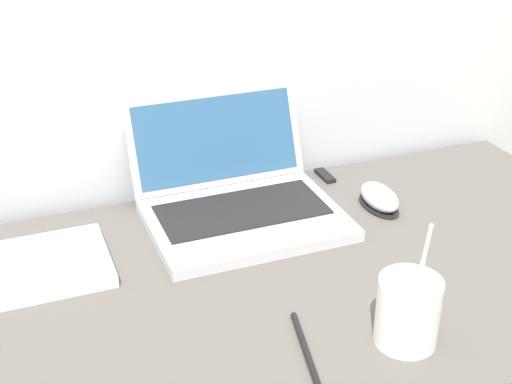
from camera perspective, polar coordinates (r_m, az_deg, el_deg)
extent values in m
cube|color=silver|center=(1.25, -0.83, -2.26)|extent=(0.33, 0.25, 0.02)
cube|color=black|center=(1.26, -1.13, -1.42)|extent=(0.29, 0.14, 0.00)
cube|color=silver|center=(1.35, -3.47, 5.80)|extent=(0.33, 0.10, 0.24)
cube|color=#2D567F|center=(1.34, -3.40, 5.81)|extent=(0.31, 0.09, 0.21)
cylinder|color=white|center=(0.99, 12.05, -9.32)|extent=(0.09, 0.09, 0.10)
cylinder|color=black|center=(0.96, 12.31, -7.16)|extent=(0.07, 0.07, 0.01)
cylinder|color=white|center=(0.95, 13.05, -6.17)|extent=(0.02, 0.04, 0.16)
ellipsoid|color=black|center=(1.33, 9.79, -1.05)|extent=(0.06, 0.11, 0.01)
ellipsoid|color=silver|center=(1.33, 9.85, -0.38)|extent=(0.05, 0.10, 0.04)
cube|color=black|center=(1.43, 5.54, 1.32)|extent=(0.02, 0.06, 0.01)
cylinder|color=black|center=(0.97, 4.03, -12.55)|extent=(0.04, 0.16, 0.01)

